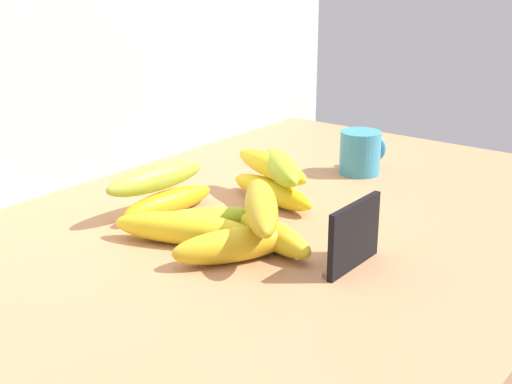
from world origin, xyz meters
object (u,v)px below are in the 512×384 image
Objects in this scene: banana_4 at (206,221)px; banana_6 at (281,167)px; chalkboard_sign at (354,238)px; banana_7 at (156,178)px; banana_0 at (233,245)px; banana_8 at (261,206)px; banana_5 at (184,229)px; coffee_mug at (361,152)px; banana_9 at (271,166)px; banana_1 at (272,192)px; banana_2 at (273,235)px; banana_3 at (169,202)px.

banana_6 is (16.19, -1.03, 4.06)cm from banana_4.
chalkboard_sign is 32.26cm from banana_7.
banana_0 is 6.41cm from banana_8.
chalkboard_sign is 22.69cm from banana_5.
banana_9 is (-21.26, 3.78, 1.88)cm from coffee_mug.
coffee_mug reaches higher than banana_0.
banana_2 is at bearing -143.22° from banana_1.
banana_3 is 4.18cm from banana_7.
banana_2 is (-1.43, 11.06, -1.93)cm from chalkboard_sign.
banana_8 is at bearing -152.61° from banana_6.
banana_2 is 10.47cm from banana_4.
banana_9 is at bearing 32.29° from banana_8.
banana_8 is at bearing -6.03° from banana_0.
banana_6 is at bearing 20.06° from banana_0.
banana_6 is 17.80cm from banana_8.
banana_5 is (-7.23, 21.44, -1.70)cm from chalkboard_sign.
banana_8 reaches higher than coffee_mug.
banana_4 is 11.47cm from banana_7.
chalkboard_sign is at bearing -123.06° from banana_6.
banana_4 is 16.72cm from banana_6.
banana_9 reaches higher than banana_4.
banana_9 reaches higher than banana_2.
banana_7 reaches higher than banana_9.
banana_4 is 0.86× the size of banana_5.
banana_0 is 1.05× the size of banana_2.
chalkboard_sign reaches higher than banana_1.
coffee_mug is at bearing 9.67° from banana_8.
banana_4 is (4.75, 8.68, -0.24)cm from banana_0.
banana_0 is at bearing -172.20° from coffee_mug.
banana_3 is 0.84× the size of banana_5.
banana_7 is at bearing 92.71° from chalkboard_sign.
coffee_mug is at bearing -19.36° from banana_3.
banana_5 is (-19.88, -0.14, 0.26)cm from banana_1.
banana_1 is at bearing 117.57° from banana_6.
chalkboard_sign is 39.41cm from coffee_mug.
banana_9 reaches higher than banana_0.
banana_4 is at bearing -176.81° from banana_9.
chalkboard_sign is 0.58× the size of banana_8.
banana_7 is at bearing 141.46° from banana_6.
banana_9 is at bearing 2.46° from banana_5.
banana_2 is at bearing 97.35° from chalkboard_sign.
banana_1 is 15.99cm from banana_3.
banana_1 is at bearing 31.71° from banana_8.
banana_4 is 16.86cm from banana_9.
coffee_mug is at bearing -7.79° from banana_1.
chalkboard_sign is 30.96cm from banana_3.
banana_7 is at bearing 72.44° from banana_0.
banana_2 is (-36.19, -7.50, -1.84)cm from coffee_mug.
banana_2 is 0.92× the size of banana_3.
chalkboard_sign is 0.70× the size of banana_0.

